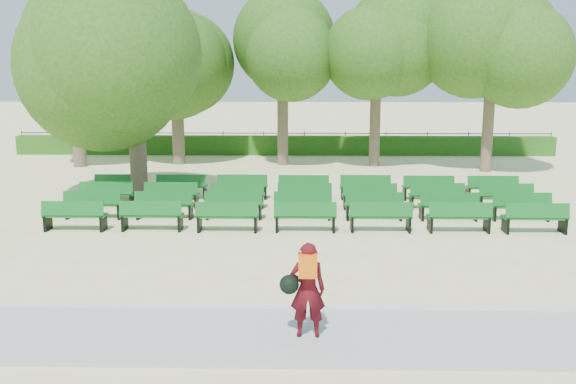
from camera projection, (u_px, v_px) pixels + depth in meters
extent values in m
plane|color=beige|center=(269.00, 224.00, 17.48)|extent=(120.00, 120.00, 0.00)
cube|color=#A8A9A5|center=(245.00, 335.00, 10.22)|extent=(30.00, 2.20, 0.06)
cube|color=silver|center=(251.00, 307.00, 11.34)|extent=(30.00, 0.12, 0.10)
cube|color=#285D18|center=(284.00, 145.00, 31.12)|extent=(26.00, 0.70, 0.90)
cube|color=#105F1D|center=(304.00, 200.00, 18.73)|extent=(1.65, 0.57, 0.05)
cube|color=#105F1D|center=(304.00, 193.00, 18.50)|extent=(1.62, 0.25, 0.38)
cylinder|color=brown|center=(138.00, 150.00, 20.50)|extent=(0.54, 0.54, 3.23)
ellipsoid|color=#315E19|center=(134.00, 53.00, 19.91)|extent=(5.10, 5.10, 4.59)
imported|color=#490A11|center=(308.00, 290.00, 9.97)|extent=(0.56, 0.37, 1.53)
cube|color=orange|center=(308.00, 266.00, 9.72)|extent=(0.29, 0.14, 0.36)
sphere|color=black|center=(289.00, 285.00, 9.91)|extent=(0.31, 0.31, 0.31)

